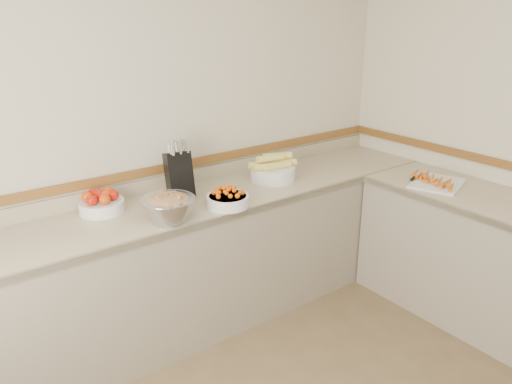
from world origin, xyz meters
TOP-DOWN VIEW (x-y plane):
  - back_wall at (0.00, 2.00)m, footprint 4.00×0.00m
  - counter_back at (0.00, 1.68)m, footprint 4.00×0.65m
  - knife_block at (0.06, 1.81)m, footprint 0.20×0.22m
  - tomato_bowl at (-0.45, 1.86)m, footprint 0.27×0.27m
  - cherry_tomato_bowl at (0.22, 1.47)m, footprint 0.27×0.27m
  - corn_bowl at (0.76, 1.70)m, footprint 0.36×0.32m
  - rhubarb_bowl at (-0.20, 1.47)m, footprint 0.32×0.32m
  - cutting_board at (1.64, 0.94)m, footprint 0.49×0.44m

SIDE VIEW (x-z plane):
  - counter_back at x=0.00m, z-range -0.09..0.99m
  - cutting_board at x=1.64m, z-range 0.89..0.95m
  - cherry_tomato_bowl at x=0.22m, z-range 0.87..1.02m
  - tomato_bowl at x=-0.45m, z-range 0.89..1.03m
  - corn_bowl at x=0.76m, z-range 0.88..1.07m
  - rhubarb_bowl at x=-0.20m, z-range 0.90..1.08m
  - knife_block at x=0.06m, z-range 0.86..1.25m
  - back_wall at x=0.00m, z-range -0.70..3.30m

